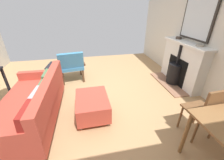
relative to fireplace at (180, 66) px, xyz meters
name	(u,v)px	position (x,y,z in m)	size (l,w,h in m)	color
ground_plane	(85,99)	(2.42, 0.26, -0.49)	(5.29, 5.77, 0.01)	tan
wall_left	(208,28)	(-0.22, 0.26, 0.93)	(0.12, 5.77, 2.82)	beige
fireplace	(180,66)	(0.00, 0.00, 0.00)	(0.62, 1.42, 1.08)	#93664C
mirror_over_mantel	(198,18)	(-0.14, 0.00, 1.11)	(0.04, 0.90, 0.93)	#2D2823
mantel_bowl_near	(179,38)	(-0.04, -0.36, 0.62)	(0.14, 0.14, 0.05)	#47382D
mantel_bowl_far	(200,45)	(-0.04, 0.37, 0.61)	(0.16, 0.16, 0.04)	#9E9384
sofa	(33,104)	(3.28, 0.71, -0.14)	(0.96, 1.84, 0.78)	#B2B2B7
ottoman	(92,105)	(2.29, 0.83, -0.24)	(0.57, 0.74, 0.41)	#B2B2B7
armchair_accent	(71,65)	(2.70, -0.65, 0.00)	(0.75, 0.68, 0.84)	#4C3321
dining_chair_near_fireplace	(207,110)	(0.73, 1.63, 0.05)	(0.42, 0.42, 0.90)	brown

